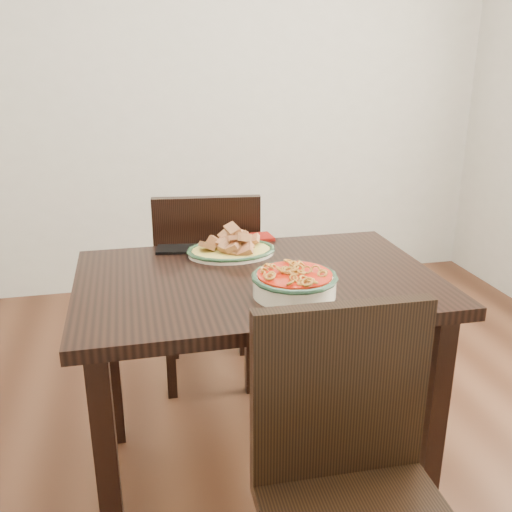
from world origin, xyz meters
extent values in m
plane|color=#391E12|center=(0.00, 0.00, 0.00)|extent=(3.50, 3.50, 0.00)
cube|color=beige|center=(0.00, 1.75, 1.30)|extent=(3.50, 0.10, 2.60)
cube|color=black|center=(-0.12, -0.10, 0.73)|extent=(1.12, 0.75, 0.04)
cube|color=black|center=(-0.61, -0.40, 0.35)|extent=(0.06, 0.06, 0.71)
cube|color=black|center=(0.36, -0.40, 0.35)|extent=(0.06, 0.06, 0.71)
cube|color=black|center=(-0.61, 0.19, 0.35)|extent=(0.06, 0.06, 0.71)
cube|color=black|center=(0.36, 0.19, 0.35)|extent=(0.06, 0.06, 0.71)
cube|color=black|center=(-0.19, 0.60, 0.43)|extent=(0.46, 0.46, 0.04)
cube|color=black|center=(0.00, 0.75, 0.21)|extent=(0.04, 0.04, 0.41)
cube|color=black|center=(-0.34, 0.78, 0.21)|extent=(0.04, 0.04, 0.41)
cube|color=black|center=(-0.04, 0.41, 0.21)|extent=(0.04, 0.04, 0.41)
cube|color=black|center=(-0.37, 0.45, 0.21)|extent=(0.04, 0.04, 0.41)
cube|color=black|center=(-0.21, 0.41, 0.67)|extent=(0.42, 0.09, 0.44)
cube|color=black|center=(-0.05, -0.66, 0.67)|extent=(0.42, 0.05, 0.44)
ellipsoid|color=beige|center=(-0.16, 0.12, 0.76)|extent=(0.30, 0.23, 0.02)
ellipsoid|color=gold|center=(-0.16, 0.12, 0.76)|extent=(0.29, 0.22, 0.01)
torus|color=#19371E|center=(-0.16, 0.12, 0.77)|extent=(0.23, 0.23, 0.01)
cylinder|color=#EFE7CA|center=(-0.05, -0.27, 0.78)|extent=(0.24, 0.24, 0.06)
torus|color=#1B3B26|center=(-0.05, -0.27, 0.81)|extent=(0.25, 0.25, 0.02)
cylinder|color=#AA1707|center=(-0.05, -0.27, 0.81)|extent=(0.22, 0.22, 0.01)
cube|color=black|center=(-0.33, 0.20, 0.76)|extent=(0.18, 0.12, 0.01)
cube|color=maroon|center=(-0.04, 0.27, 0.76)|extent=(0.12, 0.10, 0.01)
camera|label=1|loc=(-0.49, -1.73, 1.40)|focal=40.00mm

